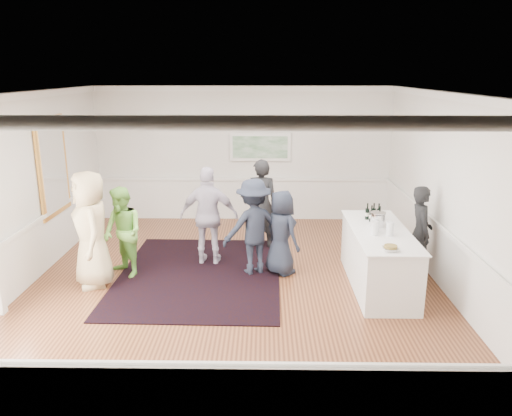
{
  "coord_description": "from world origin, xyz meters",
  "views": [
    {
      "loc": [
        0.5,
        -7.83,
        3.51
      ],
      "look_at": [
        0.36,
        0.2,
        1.31
      ],
      "focal_mm": 35.0,
      "sensor_mm": 36.0,
      "label": 1
    }
  ],
  "objects_px": {
    "bartender": "(420,233)",
    "guest_lilac": "(209,216)",
    "guest_navy": "(281,233)",
    "ice_bucket": "(378,220)",
    "guest_dark_a": "(254,227)",
    "guest_dark_b": "(261,204)",
    "guest_tan": "(91,229)",
    "nut_bowl": "(391,248)",
    "serving_table": "(378,258)",
    "guest_green": "(123,233)"
  },
  "relations": [
    {
      "from": "bartender",
      "to": "guest_lilac",
      "type": "relative_size",
      "value": 0.89
    },
    {
      "from": "guest_navy",
      "to": "ice_bucket",
      "type": "bearing_deg",
      "value": -140.53
    },
    {
      "from": "guest_dark_a",
      "to": "guest_dark_b",
      "type": "distance_m",
      "value": 1.38
    },
    {
      "from": "guest_tan",
      "to": "guest_lilac",
      "type": "bearing_deg",
      "value": 92.67
    },
    {
      "from": "guest_dark_a",
      "to": "nut_bowl",
      "type": "bearing_deg",
      "value": 121.12
    },
    {
      "from": "bartender",
      "to": "ice_bucket",
      "type": "bearing_deg",
      "value": 103.26
    },
    {
      "from": "guest_tan",
      "to": "nut_bowl",
      "type": "xyz_separation_m",
      "value": [
        4.72,
        -0.94,
        0.04
      ]
    },
    {
      "from": "guest_dark_b",
      "to": "nut_bowl",
      "type": "relative_size",
      "value": 7.41
    },
    {
      "from": "guest_tan",
      "to": "guest_navy",
      "type": "bearing_deg",
      "value": 73.5
    },
    {
      "from": "guest_navy",
      "to": "ice_bucket",
      "type": "relative_size",
      "value": 5.86
    },
    {
      "from": "guest_lilac",
      "to": "guest_dark_b",
      "type": "relative_size",
      "value": 1.01
    },
    {
      "from": "guest_navy",
      "to": "nut_bowl",
      "type": "height_order",
      "value": "guest_navy"
    },
    {
      "from": "bartender",
      "to": "guest_tan",
      "type": "distance_m",
      "value": 5.59
    },
    {
      "from": "serving_table",
      "to": "guest_green",
      "type": "relative_size",
      "value": 1.52
    },
    {
      "from": "bartender",
      "to": "ice_bucket",
      "type": "height_order",
      "value": "bartender"
    },
    {
      "from": "guest_tan",
      "to": "nut_bowl",
      "type": "relative_size",
      "value": 7.94
    },
    {
      "from": "bartender",
      "to": "guest_green",
      "type": "relative_size",
      "value": 1.03
    },
    {
      "from": "guest_navy",
      "to": "bartender",
      "type": "bearing_deg",
      "value": -133.15
    },
    {
      "from": "guest_dark_a",
      "to": "guest_tan",
      "type": "bearing_deg",
      "value": -10.24
    },
    {
      "from": "serving_table",
      "to": "guest_dark_b",
      "type": "height_order",
      "value": "guest_dark_b"
    },
    {
      "from": "ice_bucket",
      "to": "guest_dark_b",
      "type": "bearing_deg",
      "value": 139.19
    },
    {
      "from": "serving_table",
      "to": "bartender",
      "type": "distance_m",
      "value": 0.92
    },
    {
      "from": "guest_green",
      "to": "guest_navy",
      "type": "bearing_deg",
      "value": 47.32
    },
    {
      "from": "guest_navy",
      "to": "nut_bowl",
      "type": "xyz_separation_m",
      "value": [
        1.54,
        -1.5,
        0.26
      ]
    },
    {
      "from": "guest_dark_b",
      "to": "ice_bucket",
      "type": "relative_size",
      "value": 7.07
    },
    {
      "from": "guest_lilac",
      "to": "serving_table",
      "type": "bearing_deg",
      "value": 164.14
    },
    {
      "from": "guest_navy",
      "to": "nut_bowl",
      "type": "relative_size",
      "value": 6.13
    },
    {
      "from": "nut_bowl",
      "to": "serving_table",
      "type": "bearing_deg",
      "value": 86.01
    },
    {
      "from": "guest_lilac",
      "to": "guest_navy",
      "type": "distance_m",
      "value": 1.42
    },
    {
      "from": "bartender",
      "to": "guest_dark_a",
      "type": "xyz_separation_m",
      "value": [
        -2.89,
        0.17,
        0.04
      ]
    },
    {
      "from": "guest_lilac",
      "to": "ice_bucket",
      "type": "relative_size",
      "value": 7.11
    },
    {
      "from": "guest_dark_b",
      "to": "ice_bucket",
      "type": "xyz_separation_m",
      "value": [
        1.97,
        -1.71,
        0.18
      ]
    },
    {
      "from": "serving_table",
      "to": "bartender",
      "type": "bearing_deg",
      "value": 25.02
    },
    {
      "from": "nut_bowl",
      "to": "ice_bucket",
      "type": "bearing_deg",
      "value": 86.91
    },
    {
      "from": "serving_table",
      "to": "guest_dark_a",
      "type": "relative_size",
      "value": 1.41
    },
    {
      "from": "bartender",
      "to": "nut_bowl",
      "type": "relative_size",
      "value": 6.64
    },
    {
      "from": "guest_green",
      "to": "guest_dark_a",
      "type": "xyz_separation_m",
      "value": [
        2.28,
        0.18,
        0.06
      ]
    },
    {
      "from": "serving_table",
      "to": "guest_lilac",
      "type": "xyz_separation_m",
      "value": [
        -2.94,
        1.0,
        0.43
      ]
    },
    {
      "from": "guest_lilac",
      "to": "guest_dark_a",
      "type": "relative_size",
      "value": 1.07
    },
    {
      "from": "serving_table",
      "to": "guest_dark_a",
      "type": "distance_m",
      "value": 2.2
    },
    {
      "from": "guest_tan",
      "to": "guest_dark_b",
      "type": "height_order",
      "value": "guest_tan"
    },
    {
      "from": "bartender",
      "to": "guest_green",
      "type": "xyz_separation_m",
      "value": [
        -5.17,
        -0.0,
        -0.02
      ]
    },
    {
      "from": "bartender",
      "to": "guest_lilac",
      "type": "bearing_deg",
      "value": 82.23
    },
    {
      "from": "guest_green",
      "to": "guest_lilac",
      "type": "relative_size",
      "value": 0.87
    },
    {
      "from": "ice_bucket",
      "to": "nut_bowl",
      "type": "height_order",
      "value": "ice_bucket"
    },
    {
      "from": "guest_navy",
      "to": "nut_bowl",
      "type": "bearing_deg",
      "value": -173.46
    },
    {
      "from": "ice_bucket",
      "to": "bartender",
      "type": "bearing_deg",
      "value": 11.41
    },
    {
      "from": "guest_dark_a",
      "to": "nut_bowl",
      "type": "distance_m",
      "value": 2.54
    },
    {
      "from": "guest_tan",
      "to": "guest_lilac",
      "type": "height_order",
      "value": "guest_tan"
    },
    {
      "from": "bartender",
      "to": "guest_tan",
      "type": "relative_size",
      "value": 0.84
    }
  ]
}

